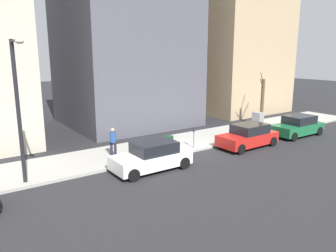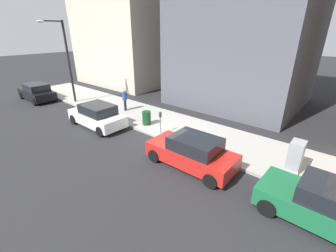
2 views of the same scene
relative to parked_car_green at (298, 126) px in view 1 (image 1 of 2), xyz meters
name	(u,v)px [view 1 (image 1 of 2)]	position (x,y,z in m)	size (l,w,h in m)	color
ground_plane	(202,151)	(1.15, 8.43, -0.74)	(120.00, 120.00, 0.00)	#232326
sidewalk	(182,143)	(3.15, 8.43, -0.66)	(4.00, 36.00, 0.15)	#9E9B93
parked_car_green	(298,126)	(0.00, 0.00, 0.00)	(1.99, 4.23, 1.52)	#196038
parked_car_red	(248,136)	(0.07, 5.37, 0.00)	(1.96, 4.22, 1.52)	red
parked_car_white	(152,157)	(0.01, 12.88, 0.00)	(1.93, 4.20, 1.52)	white
parking_meter	(194,135)	(1.60, 8.72, 0.24)	(0.14, 0.10, 1.35)	slate
utility_box	(258,122)	(2.45, 1.58, 0.11)	(0.83, 0.61, 1.43)	#A8A399
streetlamp	(18,101)	(1.44, 18.85, 3.28)	(1.97, 0.32, 6.50)	black
bare_tree	(262,101)	(3.78, -0.47, 1.45)	(1.15, 1.94, 4.34)	brown
trash_bin	(169,143)	(2.05, 10.34, -0.14)	(0.56, 0.56, 0.90)	#14381E
pedestrian_near_meter	(113,140)	(3.02, 13.66, 0.35)	(0.36, 0.36, 1.66)	#1E1E2D
office_tower_left	(234,2)	(11.26, -4.38, 10.51)	(9.20, 9.20, 22.49)	tan
office_block_center	(124,37)	(11.62, 8.21, 6.67)	(9.93, 9.93, 14.80)	#4C4C56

